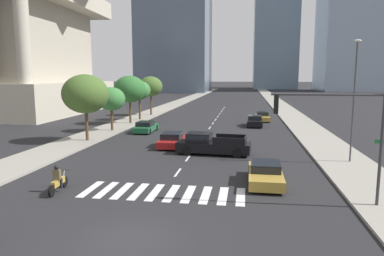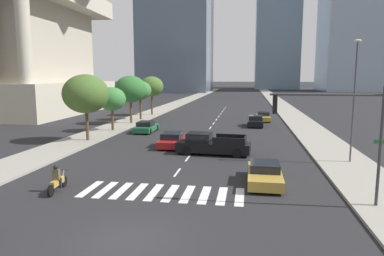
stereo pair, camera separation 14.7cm
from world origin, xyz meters
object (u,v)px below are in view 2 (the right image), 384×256
street_tree_fourth (140,90)px  motorcycle_trailing (57,181)px  sedan_green_2 (146,127)px  street_tree_second (112,99)px  sedan_gold_3 (263,117)px  sedan_gold_1 (265,174)px  sedan_red_4 (173,140)px  sedan_black_0 (256,121)px  traffic_signal_near (337,123)px  street_tree_nearest (86,94)px  pickup_truck (210,144)px  street_lamp_east (354,93)px  street_tree_fifth (152,87)px  street_tree_third (130,89)px

street_tree_fourth → motorcycle_trailing: bearing=-80.9°
sedan_green_2 → street_tree_second: bearing=92.8°
sedan_gold_3 → sedan_gold_1: bearing=-4.3°
motorcycle_trailing → sedan_red_4: bearing=-20.4°
street_tree_fourth → sedan_black_0: bearing=-13.2°
sedan_gold_1 → traffic_signal_near: size_ratio=0.81×
sedan_gold_1 → sedan_red_4: bearing=-142.0°
street_tree_nearest → pickup_truck: bearing=-16.7°
street_lamp_east → street_tree_nearest: size_ratio=1.37×
sedan_black_0 → sedan_green_2: sedan_black_0 is taller
sedan_gold_3 → street_tree_nearest: 25.37m
sedan_green_2 → street_lamp_east: 21.95m
sedan_green_2 → street_lamp_east: (18.18, -11.47, 4.40)m
pickup_truck → sedan_gold_1: 8.09m
street_tree_fifth → sedan_gold_1: bearing=-64.5°
sedan_black_0 → sedan_gold_3: (1.15, 5.56, -0.03)m
motorcycle_trailing → sedan_green_2: size_ratio=0.51×
sedan_black_0 → sedan_green_2: 13.64m
street_tree_second → motorcycle_trailing: bearing=-76.4°
sedan_black_0 → street_tree_fifth: bearing=-119.6°
sedan_gold_3 → street_tree_fifth: street_tree_fifth is taller
traffic_signal_near → street_tree_nearest: 23.38m
sedan_red_4 → street_tree_nearest: bearing=83.7°
motorcycle_trailing → sedan_gold_1: 11.42m
street_lamp_east → street_tree_fifth: size_ratio=1.41×
motorcycle_trailing → street_lamp_east: size_ratio=0.26×
motorcycle_trailing → street_tree_fifth: street_tree_fifth is taller
street_lamp_east → sedan_black_0: bearing=109.0°
pickup_truck → sedan_red_4: size_ratio=1.22×
street_lamp_east → street_tree_second: (-21.97, 11.30, -1.35)m
pickup_truck → street_tree_fifth: (-11.92, 26.12, 3.71)m
traffic_signal_near → sedan_red_4: bearing=-51.0°
street_tree_third → street_tree_fifth: (0.00, 10.00, 0.06)m
sedan_gold_3 → street_lamp_east: (5.05, -23.54, 4.38)m
motorcycle_trailing → street_tree_second: size_ratio=0.46×
sedan_red_4 → street_tree_nearest: 9.25m
pickup_truck → sedan_gold_1: pickup_truck is taller
motorcycle_trailing → sedan_gold_3: bearing=-25.9°
traffic_signal_near → motorcycle_trailing: bearing=0.3°
sedan_black_0 → traffic_signal_near: 27.15m
street_tree_nearest → street_tree_second: 6.31m
traffic_signal_near → sedan_black_0: bearing=-83.5°
street_tree_fourth → street_tree_nearest: bearing=-90.0°
sedan_gold_3 → traffic_signal_near: (1.91, -32.33, 3.40)m
sedan_black_0 → street_tree_nearest: 20.76m
sedan_gold_1 → motorcycle_trailing: bearing=-72.8°
sedan_gold_3 → motorcycle_trailing: bearing=-22.6°
street_tree_fifth → sedan_black_0: bearing=-31.4°
sedan_black_0 → street_tree_fourth: 16.58m
sedan_green_2 → sedan_black_0: bearing=-61.3°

